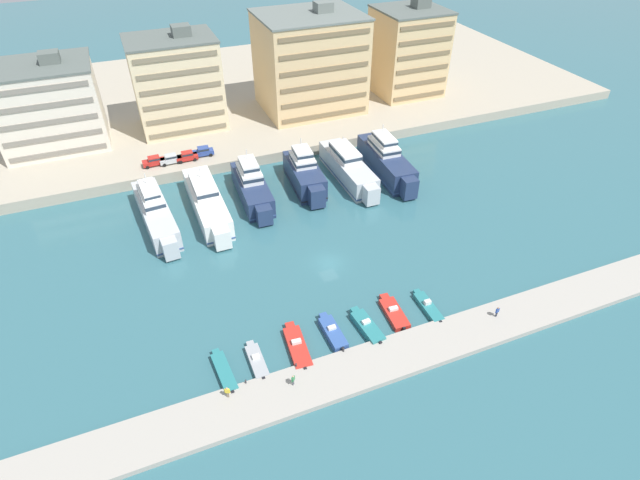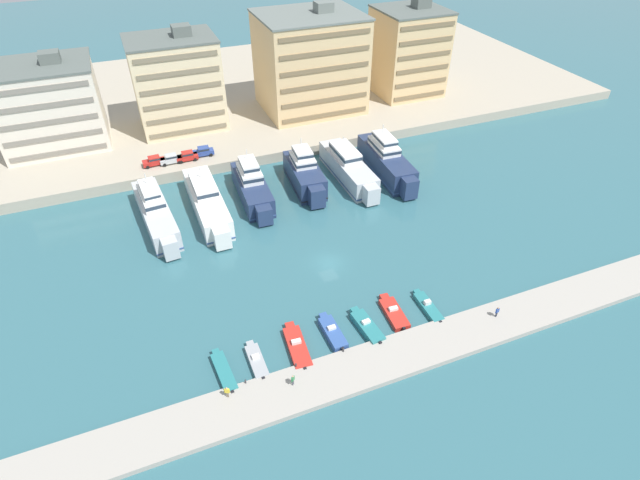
{
  "view_description": "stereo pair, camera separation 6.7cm",
  "coord_description": "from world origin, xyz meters",
  "px_view_note": "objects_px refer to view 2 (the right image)",
  "views": [
    {
      "loc": [
        -22.64,
        -52.74,
        49.48
      ],
      "look_at": [
        -0.31,
        2.84,
        2.5
      ],
      "focal_mm": 28.0,
      "sensor_mm": 36.0,
      "label": 1
    },
    {
      "loc": [
        -22.57,
        -52.76,
        49.48
      ],
      "look_at": [
        -0.31,
        2.84,
        2.5
      ],
      "focal_mm": 28.0,
      "sensor_mm": 36.0,
      "label": 2
    }
  ],
  "objects_px": {
    "yacht_navy_center_left": "(305,174)",
    "motorboat_teal_mid_right": "(428,307)",
    "motorboat_teal_center": "(367,327)",
    "car_blue_center_left": "(203,151)",
    "yacht_silver_center": "(348,167)",
    "pedestrian_near_edge": "(293,379)",
    "motorboat_teal_far_left": "(224,372)",
    "pedestrian_mid_deck": "(497,311)",
    "car_red_mid_left": "(187,156)",
    "yacht_white_left": "(207,202)",
    "motorboat_red_mid_left": "(297,347)",
    "motorboat_red_center_right": "(393,313)",
    "motorboat_blue_center_left": "(332,332)",
    "yacht_navy_center_right": "(386,161)",
    "yacht_navy_mid_left": "(252,186)",
    "car_silver_left": "(171,159)",
    "car_red_far_left": "(154,161)",
    "yacht_silver_far_left": "(156,212)",
    "motorboat_grey_left": "(256,361)",
    "pedestrian_far_side": "(227,391)"
  },
  "relations": [
    {
      "from": "yacht_navy_center_left",
      "to": "motorboat_teal_far_left",
      "type": "relative_size",
      "value": 2.33
    },
    {
      "from": "motorboat_teal_far_left",
      "to": "car_blue_center_left",
      "type": "xyz_separation_m",
      "value": [
        8.15,
        50.98,
        2.6
      ]
    },
    {
      "from": "yacht_silver_far_left",
      "to": "motorboat_red_center_right",
      "type": "xyz_separation_m",
      "value": [
        26.68,
        -32.97,
        -2.06
      ]
    },
    {
      "from": "yacht_white_left",
      "to": "yacht_navy_center_left",
      "type": "height_order",
      "value": "yacht_navy_center_left"
    },
    {
      "from": "motorboat_red_center_right",
      "to": "yacht_navy_mid_left",
      "type": "bearing_deg",
      "value": 105.61
    },
    {
      "from": "motorboat_teal_center",
      "to": "yacht_silver_center",
      "type": "bearing_deg",
      "value": 69.29
    },
    {
      "from": "motorboat_teal_center",
      "to": "car_blue_center_left",
      "type": "height_order",
      "value": "car_blue_center_left"
    },
    {
      "from": "yacht_white_left",
      "to": "yacht_navy_center_right",
      "type": "distance_m",
      "value": 34.63
    },
    {
      "from": "yacht_navy_center_left",
      "to": "motorboat_teal_mid_right",
      "type": "xyz_separation_m",
      "value": [
        4.45,
        -35.89,
        -2.22
      ]
    },
    {
      "from": "car_red_far_left",
      "to": "pedestrian_far_side",
      "type": "distance_m",
      "value": 54.42
    },
    {
      "from": "car_silver_left",
      "to": "pedestrian_near_edge",
      "type": "relative_size",
      "value": 2.53
    },
    {
      "from": "car_red_mid_left",
      "to": "motorboat_teal_mid_right",
      "type": "bearing_deg",
      "value": -64.91
    },
    {
      "from": "yacht_silver_center",
      "to": "motorboat_red_center_right",
      "type": "xyz_separation_m",
      "value": [
        -9.0,
        -34.73,
        -1.9
      ]
    },
    {
      "from": "yacht_silver_center",
      "to": "motorboat_grey_left",
      "type": "xyz_separation_m",
      "value": [
        -28.39,
        -35.7,
        -1.86
      ]
    },
    {
      "from": "yacht_white_left",
      "to": "motorboat_red_mid_left",
      "type": "relative_size",
      "value": 2.8
    },
    {
      "from": "yacht_silver_center",
      "to": "motorboat_grey_left",
      "type": "bearing_deg",
      "value": -128.49
    },
    {
      "from": "motorboat_blue_center_left",
      "to": "yacht_navy_center_right",
      "type": "bearing_deg",
      "value": 53.05
    },
    {
      "from": "motorboat_teal_mid_right",
      "to": "car_red_mid_left",
      "type": "xyz_separation_m",
      "value": [
        -23.38,
        49.94,
        2.65
      ]
    },
    {
      "from": "motorboat_teal_far_left",
      "to": "motorboat_teal_mid_right",
      "type": "relative_size",
      "value": 1.05
    },
    {
      "from": "pedestrian_far_side",
      "to": "car_blue_center_left",
      "type": "bearing_deg",
      "value": 81.16
    },
    {
      "from": "motorboat_blue_center_left",
      "to": "motorboat_teal_center",
      "type": "height_order",
      "value": "motorboat_teal_center"
    },
    {
      "from": "yacht_navy_center_left",
      "to": "car_blue_center_left",
      "type": "height_order",
      "value": "yacht_navy_center_left"
    },
    {
      "from": "yacht_navy_center_right",
      "to": "motorboat_teal_mid_right",
      "type": "bearing_deg",
      "value": -108.69
    },
    {
      "from": "motorboat_red_center_right",
      "to": "pedestrian_near_edge",
      "type": "height_order",
      "value": "pedestrian_near_edge"
    },
    {
      "from": "car_red_mid_left",
      "to": "car_red_far_left",
      "type": "bearing_deg",
      "value": 176.13
    },
    {
      "from": "yacht_navy_center_left",
      "to": "motorboat_teal_far_left",
      "type": "xyz_separation_m",
      "value": [
        -23.84,
        -36.16,
        -2.17
      ]
    },
    {
      "from": "yacht_silver_far_left",
      "to": "motorboat_red_center_right",
      "type": "relative_size",
      "value": 3.06
    },
    {
      "from": "yacht_silver_center",
      "to": "pedestrian_near_edge",
      "type": "bearing_deg",
      "value": -121.95
    },
    {
      "from": "motorboat_red_mid_left",
      "to": "pedestrian_near_edge",
      "type": "height_order",
      "value": "pedestrian_near_edge"
    },
    {
      "from": "pedestrian_near_edge",
      "to": "pedestrian_mid_deck",
      "type": "bearing_deg",
      "value": 0.2
    },
    {
      "from": "yacht_navy_mid_left",
      "to": "motorboat_red_mid_left",
      "type": "distance_m",
      "value": 35.79
    },
    {
      "from": "car_red_far_left",
      "to": "yacht_navy_mid_left",
      "type": "bearing_deg",
      "value": -44.52
    },
    {
      "from": "car_silver_left",
      "to": "motorboat_red_mid_left",
      "type": "bearing_deg",
      "value": -81.36
    },
    {
      "from": "motorboat_teal_center",
      "to": "motorboat_teal_mid_right",
      "type": "distance_m",
      "value": 9.37
    },
    {
      "from": "motorboat_teal_far_left",
      "to": "motorboat_grey_left",
      "type": "bearing_deg",
      "value": 1.8
    },
    {
      "from": "yacht_silver_far_left",
      "to": "motorboat_grey_left",
      "type": "distance_m",
      "value": 34.77
    },
    {
      "from": "car_silver_left",
      "to": "car_red_mid_left",
      "type": "height_order",
      "value": "same"
    },
    {
      "from": "pedestrian_mid_deck",
      "to": "car_red_mid_left",
      "type": "bearing_deg",
      "value": 119.06
    },
    {
      "from": "motorboat_teal_mid_right",
      "to": "pedestrian_near_edge",
      "type": "xyz_separation_m",
      "value": [
        -21.26,
        -5.23,
        1.32
      ]
    },
    {
      "from": "yacht_silver_far_left",
      "to": "motorboat_red_mid_left",
      "type": "xyz_separation_m",
      "value": [
        12.61,
        -33.68,
        -2.01
      ]
    },
    {
      "from": "pedestrian_near_edge",
      "to": "pedestrian_far_side",
      "type": "distance_m",
      "value": 7.48
    },
    {
      "from": "yacht_navy_center_left",
      "to": "motorboat_blue_center_left",
      "type": "bearing_deg",
      "value": -104.97
    },
    {
      "from": "yacht_white_left",
      "to": "car_red_far_left",
      "type": "xyz_separation_m",
      "value": [
        -6.65,
        16.42,
        0.78
      ]
    },
    {
      "from": "yacht_navy_center_right",
      "to": "motorboat_red_mid_left",
      "type": "distance_m",
      "value": 46.13
    },
    {
      "from": "pedestrian_near_edge",
      "to": "yacht_navy_center_right",
      "type": "bearing_deg",
      "value": 50.37
    },
    {
      "from": "car_blue_center_left",
      "to": "motorboat_red_center_right",
      "type": "bearing_deg",
      "value": -72.95
    },
    {
      "from": "yacht_silver_center",
      "to": "yacht_white_left",
      "type": "bearing_deg",
      "value": -176.59
    },
    {
      "from": "yacht_navy_mid_left",
      "to": "yacht_navy_center_right",
      "type": "xyz_separation_m",
      "value": [
        26.24,
        -1.02,
        0.25
      ]
    },
    {
      "from": "yacht_silver_center",
      "to": "pedestrian_mid_deck",
      "type": "xyz_separation_m",
      "value": [
        3.05,
        -40.68,
        -0.55
      ]
    },
    {
      "from": "yacht_navy_mid_left",
      "to": "yacht_navy_center_left",
      "type": "distance_m",
      "value": 10.1
    }
  ]
}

